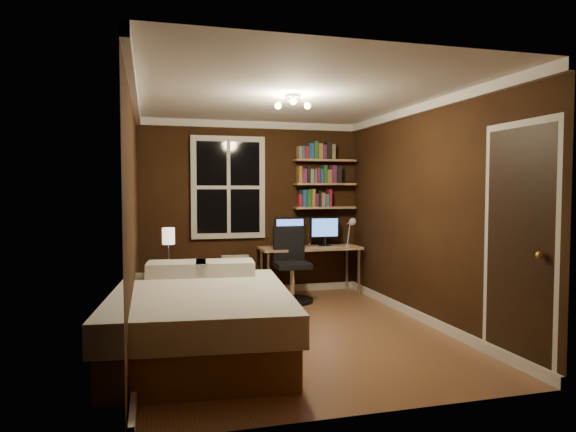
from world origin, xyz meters
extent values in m
plane|color=brown|center=(0.00, 0.00, 0.00)|extent=(4.20, 4.20, 0.00)
cube|color=black|center=(0.00, 2.10, 1.25)|extent=(3.20, 0.04, 2.50)
cube|color=black|center=(-1.60, 0.00, 1.25)|extent=(0.04, 4.20, 2.50)
cube|color=black|center=(1.60, 0.00, 1.25)|extent=(0.04, 4.20, 2.50)
cube|color=white|center=(0.00, 0.00, 2.50)|extent=(3.20, 4.20, 0.02)
cube|color=silver|center=(-0.35, 2.06, 1.55)|extent=(1.06, 0.06, 1.46)
sphere|color=gold|center=(1.55, -1.85, 1.00)|extent=(0.06, 0.06, 0.06)
cube|color=#A2794F|center=(1.08, 1.98, 1.25)|extent=(0.92, 0.22, 0.03)
cube|color=#A2794F|center=(1.08, 1.98, 1.60)|extent=(0.92, 0.22, 0.03)
cube|color=#A2794F|center=(1.08, 1.98, 1.95)|extent=(0.92, 0.22, 0.03)
cube|color=brown|center=(-1.00, -0.53, 0.17)|extent=(1.70, 2.28, 0.34)
cube|color=silver|center=(-1.00, -0.53, 0.47)|extent=(1.80, 2.35, 0.26)
cube|color=silver|center=(-1.17, 0.33, 0.67)|extent=(0.66, 0.49, 0.15)
cube|color=silver|center=(-0.66, 0.28, 0.67)|extent=(0.66, 0.49, 0.15)
cube|color=brown|center=(-1.23, 1.09, 0.31)|extent=(0.54, 0.54, 0.63)
cube|color=silver|center=(-0.27, 1.99, 0.29)|extent=(0.39, 0.14, 0.58)
cube|color=#A2794F|center=(0.79, 1.81, 0.67)|extent=(1.46, 0.55, 0.04)
cylinder|color=beige|center=(0.13, 1.57, 0.33)|extent=(0.04, 0.04, 0.66)
cylinder|color=beige|center=(1.46, 1.57, 0.33)|extent=(0.04, 0.04, 0.66)
cylinder|color=beige|center=(0.13, 2.04, 0.33)|extent=(0.04, 0.04, 0.66)
cylinder|color=beige|center=(1.46, 2.04, 0.33)|extent=(0.04, 0.04, 0.66)
cylinder|color=black|center=(0.40, 1.36, 0.03)|extent=(0.56, 0.56, 0.05)
cylinder|color=silver|center=(0.40, 1.36, 0.26)|extent=(0.06, 0.06, 0.42)
cube|color=black|center=(0.40, 1.36, 0.50)|extent=(0.47, 0.47, 0.07)
cube|color=black|center=(0.41, 1.56, 0.78)|extent=(0.44, 0.07, 0.48)
camera|label=1|loc=(-1.45, -5.24, 1.53)|focal=32.00mm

